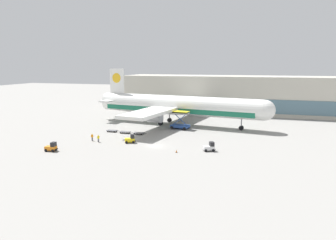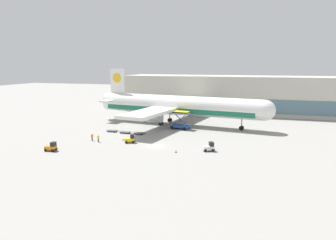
# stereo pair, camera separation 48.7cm
# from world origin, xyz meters

# --- Properties ---
(ground_plane) EXTENTS (400.00, 400.00, 0.00)m
(ground_plane) POSITION_xyz_m (0.00, 0.00, 0.00)
(ground_plane) COLOR gray
(terminal_building) EXTENTS (90.00, 18.20, 14.00)m
(terminal_building) POSITION_xyz_m (13.82, 58.79, 6.99)
(terminal_building) COLOR #BCB7A8
(terminal_building) RESTS_ON ground_plane
(airplane_main) EXTENTS (57.90, 48.64, 17.00)m
(airplane_main) POSITION_xyz_m (-3.17, 27.14, 5.84)
(airplane_main) COLOR white
(airplane_main) RESTS_ON ground_plane
(scissor_lift_loader) EXTENTS (5.56, 3.97, 5.14)m
(scissor_lift_loader) POSITION_xyz_m (0.18, 21.05, 1.98)
(scissor_lift_loader) COLOR #284C99
(scissor_lift_loader) RESTS_ON ground_plane
(baggage_tug_foreground) EXTENTS (2.81, 2.44, 2.00)m
(baggage_tug_foreground) POSITION_xyz_m (12.70, -0.62, 0.88)
(baggage_tug_foreground) COLOR silver
(baggage_tug_foreground) RESTS_ON ground_plane
(baggage_tug_mid) EXTENTS (2.62, 1.93, 2.00)m
(baggage_tug_mid) POSITION_xyz_m (-19.70, -10.96, 0.88)
(baggage_tug_mid) COLOR orange
(baggage_tug_mid) RESTS_ON ground_plane
(baggage_tug_far) EXTENTS (2.81, 2.49, 2.00)m
(baggage_tug_far) POSITION_xyz_m (-6.60, 1.09, 0.88)
(baggage_tug_far) COLOR yellow
(baggage_tug_far) RESTS_ON ground_plane
(baggage_dolly_lead) EXTENTS (3.71, 1.52, 0.48)m
(baggage_dolly_lead) POSITION_xyz_m (-16.61, 11.17, 0.39)
(baggage_dolly_lead) COLOR #56565B
(baggage_dolly_lead) RESTS_ON ground_plane
(baggage_dolly_second) EXTENTS (3.71, 1.52, 0.48)m
(baggage_dolly_second) POSITION_xyz_m (-12.40, 10.55, 0.39)
(baggage_dolly_second) COLOR #56565B
(baggage_dolly_second) RESTS_ON ground_plane
(baggage_dolly_third) EXTENTS (3.71, 1.52, 0.48)m
(baggage_dolly_third) POSITION_xyz_m (-8.29, 10.35, 0.39)
(baggage_dolly_third) COLOR #56565B
(baggage_dolly_third) RESTS_ON ground_plane
(ground_crew_near) EXTENTS (0.40, 0.46, 1.80)m
(ground_crew_near) POSITION_xyz_m (-14.23, -0.57, 1.07)
(ground_crew_near) COLOR black
(ground_crew_near) RESTS_ON ground_plane
(ground_crew_far) EXTENTS (0.56, 0.30, 1.79)m
(ground_crew_far) POSITION_xyz_m (-16.31, 0.13, 1.06)
(ground_crew_far) COLOR black
(ground_crew_far) RESTS_ON ground_plane
(traffic_cone_near) EXTENTS (0.40, 0.40, 0.66)m
(traffic_cone_near) POSITION_xyz_m (6.23, -3.93, 0.32)
(traffic_cone_near) COLOR black
(traffic_cone_near) RESTS_ON ground_plane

